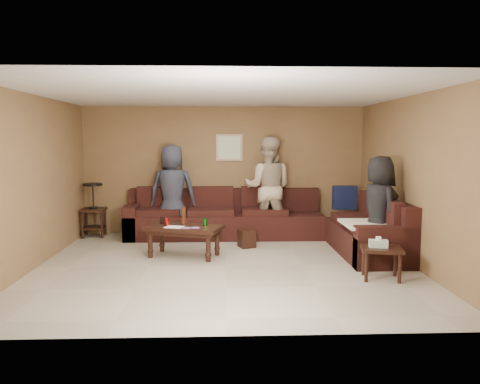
% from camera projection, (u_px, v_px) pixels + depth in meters
% --- Properties ---
extents(room, '(5.60, 5.50, 2.50)m').
position_uv_depth(room, '(225.00, 153.00, 6.72)').
color(room, '#AEA793').
rests_on(room, ground).
extents(sectional_sofa, '(4.65, 2.90, 0.97)m').
position_uv_depth(sectional_sofa, '(270.00, 225.00, 8.41)').
color(sectional_sofa, black).
rests_on(sectional_sofa, ground).
extents(coffee_table, '(1.30, 0.92, 0.77)m').
position_uv_depth(coffee_table, '(184.00, 231.00, 7.41)').
color(coffee_table, black).
rests_on(coffee_table, ground).
extents(end_table_left, '(0.48, 0.48, 1.03)m').
position_uv_depth(end_table_left, '(94.00, 209.00, 8.93)').
color(end_table_left, black).
rests_on(end_table_left, ground).
extents(side_table_right, '(0.59, 0.52, 0.58)m').
position_uv_depth(side_table_right, '(381.00, 251.00, 6.20)').
color(side_table_right, black).
rests_on(side_table_right, ground).
extents(waste_bin, '(0.32, 0.32, 0.30)m').
position_uv_depth(waste_bin, '(247.00, 238.00, 8.08)').
color(waste_bin, black).
rests_on(waste_bin, ground).
extents(wall_art, '(0.52, 0.04, 0.52)m').
position_uv_depth(wall_art, '(229.00, 147.00, 9.18)').
color(wall_art, tan).
rests_on(wall_art, ground).
extents(person_left, '(0.88, 0.59, 1.77)m').
position_uv_depth(person_left, '(172.00, 191.00, 8.81)').
color(person_left, '#292C3A').
rests_on(person_left, ground).
extents(person_middle, '(1.05, 0.89, 1.91)m').
position_uv_depth(person_middle, '(268.00, 187.00, 8.81)').
color(person_middle, tan).
rests_on(person_middle, ground).
extents(person_right, '(0.67, 0.88, 1.61)m').
position_uv_depth(person_right, '(379.00, 209.00, 7.13)').
color(person_right, black).
rests_on(person_right, ground).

